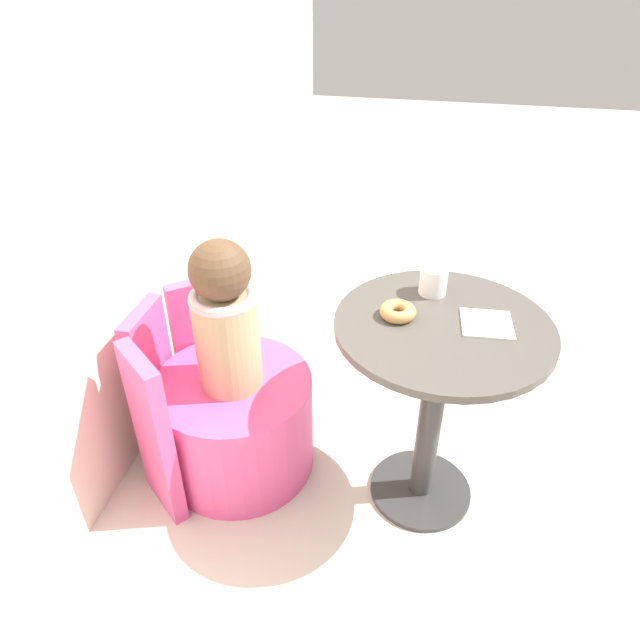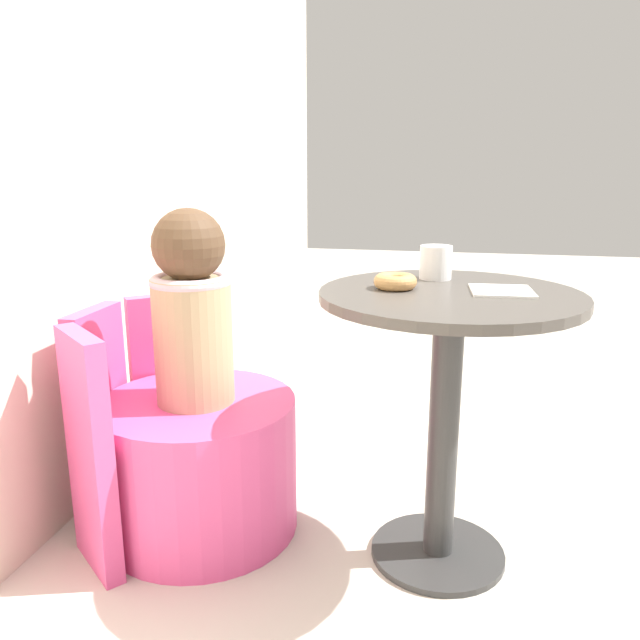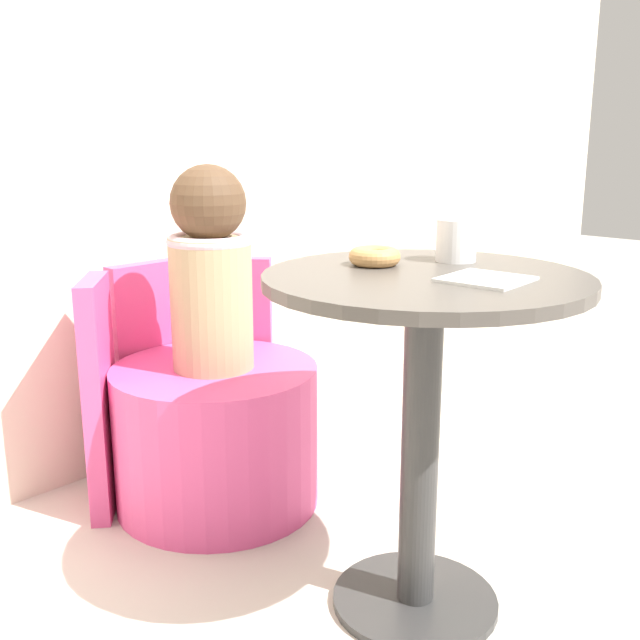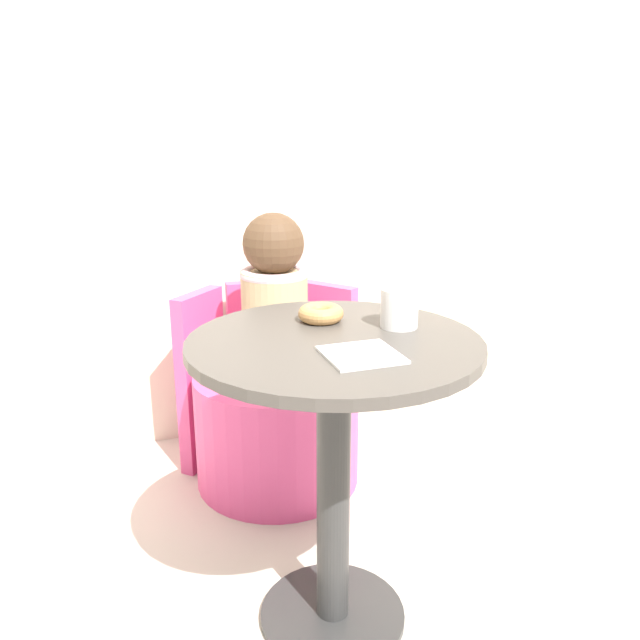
% 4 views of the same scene
% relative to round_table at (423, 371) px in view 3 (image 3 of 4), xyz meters
% --- Properties ---
extents(ground_plane, '(12.00, 12.00, 0.00)m').
position_rel_round_table_xyz_m(ground_plane, '(0.06, -0.03, -0.53)').
color(ground_plane, beige).
extents(back_wall, '(6.00, 0.06, 2.40)m').
position_rel_round_table_xyz_m(back_wall, '(0.06, 1.10, 0.67)').
color(back_wall, beige).
rests_on(back_wall, ground_plane).
extents(round_table, '(0.64, 0.64, 0.73)m').
position_rel_round_table_xyz_m(round_table, '(0.00, 0.00, 0.00)').
color(round_table, '#333333').
rests_on(round_table, ground_plane).
extents(tub_chair, '(0.55, 0.55, 0.39)m').
position_rel_round_table_xyz_m(tub_chair, '(0.01, 0.68, -0.34)').
color(tub_chair, '#E54C8C').
rests_on(tub_chair, ground_plane).
extents(booth_backrest, '(0.65, 0.24, 0.63)m').
position_rel_round_table_xyz_m(booth_backrest, '(0.01, 0.91, -0.21)').
color(booth_backrest, '#E54C8C').
rests_on(booth_backrest, ground_plane).
extents(child_figure, '(0.22, 0.22, 0.53)m').
position_rel_round_table_xyz_m(child_figure, '(0.01, 0.68, 0.12)').
color(child_figure, tan).
rests_on(child_figure, tub_chair).
extents(donut, '(0.11, 0.11, 0.04)m').
position_rel_round_table_xyz_m(donut, '(0.01, 0.14, 0.22)').
color(donut, tan).
rests_on(donut, round_table).
extents(cup, '(0.09, 0.09, 0.09)m').
position_rel_round_table_xyz_m(cup, '(0.17, 0.04, 0.24)').
color(cup, white).
rests_on(cup, round_table).
extents(paper_napkin, '(0.15, 0.15, 0.01)m').
position_rel_round_table_xyz_m(paper_napkin, '(0.02, -0.12, 0.20)').
color(paper_napkin, white).
rests_on(paper_napkin, round_table).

